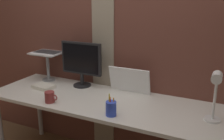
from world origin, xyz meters
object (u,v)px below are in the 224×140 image
at_px(whiteboard_panel, 129,80).
at_px(pen_cup, 111,108).
at_px(coffee_mug, 50,97).
at_px(monitor, 81,61).
at_px(desk_lamp, 215,92).
at_px(laptop, 51,46).

bearing_deg(whiteboard_panel, pen_cup, -84.21).
distance_m(whiteboard_panel, coffee_mug, 0.73).
bearing_deg(whiteboard_panel, monitor, -176.36).
height_order(monitor, pen_cup, monitor).
bearing_deg(pen_cup, desk_lamp, 15.29).
height_order(whiteboard_panel, desk_lamp, desk_lamp).
height_order(laptop, pen_cup, laptop).
xyz_separation_m(laptop, coffee_mug, (0.39, -0.55, -0.31)).
bearing_deg(desk_lamp, laptop, 167.92).
xyz_separation_m(monitor, pen_cup, (0.55, -0.47, -0.21)).
bearing_deg(desk_lamp, pen_cup, -164.71).
distance_m(whiteboard_panel, desk_lamp, 0.83).
xyz_separation_m(laptop, desk_lamp, (1.68, -0.36, -0.11)).
bearing_deg(coffee_mug, monitor, 86.53).
height_order(laptop, whiteboard_panel, laptop).
height_order(desk_lamp, pen_cup, desk_lamp).
height_order(monitor, whiteboard_panel, monitor).
xyz_separation_m(monitor, whiteboard_panel, (0.50, 0.03, -0.14)).
relative_size(monitor, pen_cup, 2.57).
xyz_separation_m(desk_lamp, pen_cup, (-0.71, -0.19, -0.19)).
distance_m(laptop, coffee_mug, 0.75).
height_order(whiteboard_panel, coffee_mug, whiteboard_panel).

